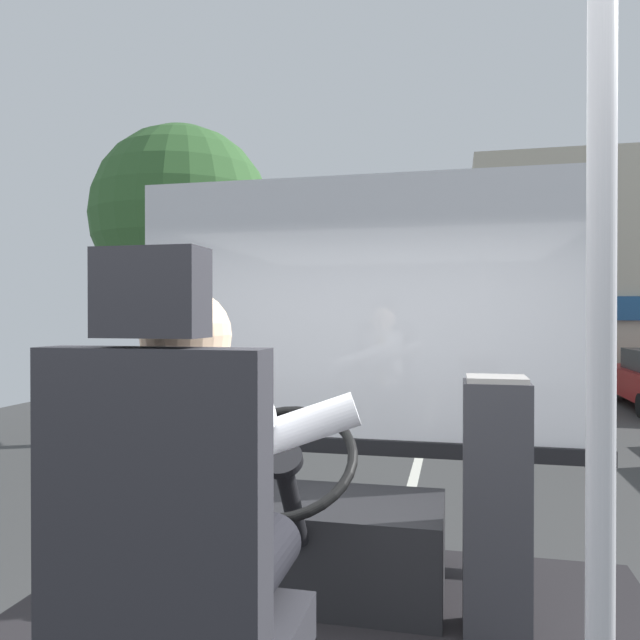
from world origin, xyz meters
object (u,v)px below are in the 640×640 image
Objects in this scene: driver_seat at (175,603)px; fare_box at (496,507)px; steering_console at (315,541)px; handrail_pole at (601,375)px; bus_driver at (197,501)px.

driver_seat reaches higher than fare_box.
fare_box reaches higher than steering_console.
steering_console is (0.00, 1.34, -0.35)m from driver_seat.
fare_box is at bearing 93.01° from handrail_pole.
handrail_pole reaches higher than driver_seat.
steering_console is at bearing 165.21° from fare_box.
handrail_pole is at bearing -86.99° from fare_box.
steering_console is 1.95m from handrail_pole.
bus_driver is at bearing 159.10° from handrail_pole.
handrail_pole is at bearing -13.69° from driver_seat.
handrail_pole reaches higher than steering_console.
steering_console is (0.00, 1.22, -0.54)m from bus_driver.
handrail_pole is at bearing -20.90° from bus_driver.
handrail_pole is 2.28× the size of fare_box.
driver_seat is 1.37m from fare_box.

